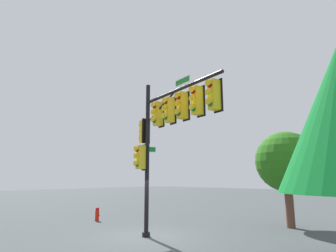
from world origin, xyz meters
name	(u,v)px	position (x,y,z in m)	size (l,w,h in m)	color
ground_plane	(146,237)	(0.00, 0.00, 0.00)	(120.00, 120.00, 0.00)	#3F4547
signal_pole_assembly	(165,124)	(1.56, -0.36, 4.90)	(5.62, 1.66, 7.15)	black
fire_hydrant	(97,214)	(-5.75, 1.05, 0.41)	(0.33, 0.24, 0.83)	red
tree_mid	(286,162)	(3.84, 6.91, 3.50)	(3.33, 3.33, 5.19)	brown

